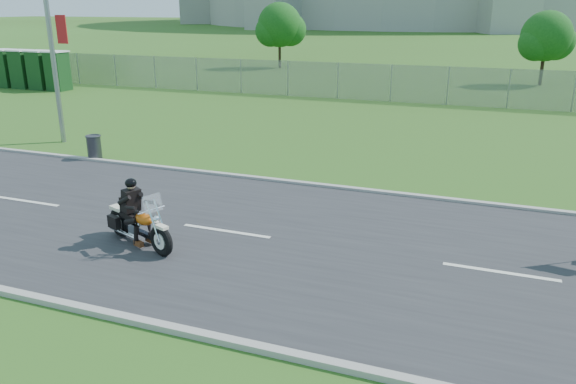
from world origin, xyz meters
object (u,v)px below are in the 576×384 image
at_px(porta_toilet_c, 22,70).
at_px(trash_can, 94,148).
at_px(porta_toilet_b, 40,71).
at_px(porta_toilet_a, 58,72).
at_px(porta_toilet_d, 5,69).
at_px(motorcycle_lead, 138,225).

bearing_deg(porta_toilet_c, trash_can, -39.06).
bearing_deg(trash_can, porta_toilet_b, 138.29).
bearing_deg(porta_toilet_a, porta_toilet_d, 180.00).
height_order(porta_toilet_c, trash_can, porta_toilet_c).
relative_size(porta_toilet_a, porta_toilet_b, 1.00).
height_order(porta_toilet_c, porta_toilet_d, same).
bearing_deg(porta_toilet_a, motorcycle_lead, -44.65).
distance_m(porta_toilet_a, porta_toilet_c, 2.80).
bearing_deg(porta_toilet_a, trash_can, -44.66).
relative_size(porta_toilet_c, porta_toilet_d, 1.00).
height_order(porta_toilet_b, porta_toilet_c, same).
distance_m(porta_toilet_b, motorcycle_lead, 27.10).
distance_m(porta_toilet_c, porta_toilet_d, 1.40).
relative_size(porta_toilet_b, porta_toilet_c, 1.00).
height_order(porta_toilet_b, motorcycle_lead, porta_toilet_b).
bearing_deg(motorcycle_lead, porta_toilet_a, 156.93).
bearing_deg(porta_toilet_d, porta_toilet_c, 0.00).
height_order(porta_toilet_a, trash_can, porta_toilet_a).
bearing_deg(porta_toilet_b, motorcycle_lead, -42.57).
relative_size(porta_toilet_d, trash_can, 2.81).
distance_m(porta_toilet_c, motorcycle_lead, 28.15).
height_order(porta_toilet_a, porta_toilet_d, same).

